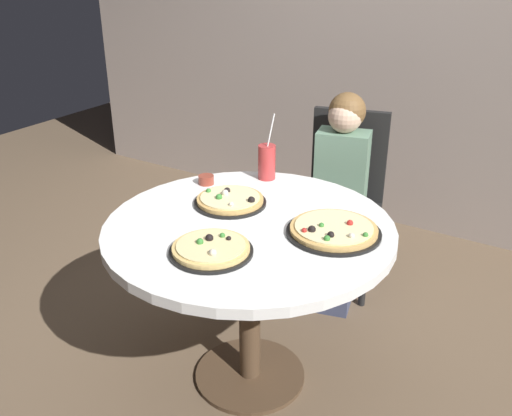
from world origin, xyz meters
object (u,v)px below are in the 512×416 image
soda_cup (267,162)px  sauce_bowl (206,180)px  dining_table (249,249)px  pizza_veggie (211,249)px  diner_child (337,212)px  chair_wooden (344,190)px  pizza_cheese (334,230)px  pizza_pepperoni (230,200)px

soda_cup → sauce_bowl: size_ratio=4.37×
dining_table → pizza_veggie: 0.29m
diner_child → pizza_veggie: size_ratio=3.64×
sauce_bowl → dining_table: bearing=-32.2°
diner_child → pizza_veggie: 1.10m
chair_wooden → diner_child: (0.04, -0.18, -0.05)m
dining_table → soda_cup: bearing=112.8°
chair_wooden → pizza_cheese: chair_wooden is taller
soda_cup → sauce_bowl: (-0.20, -0.20, -0.06)m
dining_table → sauce_bowl: bearing=147.8°
diner_child → pizza_cheese: size_ratio=3.04×
chair_wooden → soda_cup: size_ratio=3.10×
chair_wooden → soda_cup: (-0.16, -0.54, 0.30)m
pizza_pepperoni → pizza_cheese: bearing=-2.4°
diner_child → pizza_cheese: (0.29, -0.71, 0.28)m
pizza_cheese → pizza_veggie: bearing=-130.4°
pizza_veggie → soda_cup: size_ratio=0.97×
diner_child → soda_cup: bearing=-119.3°
pizza_pepperoni → chair_wooden: bearing=80.4°
pizza_veggie → sauce_bowl: size_ratio=4.24×
dining_table → soda_cup: soda_cup is taller
pizza_veggie → pizza_cheese: same height
pizza_pepperoni → sauce_bowl: size_ratio=4.31×
chair_wooden → pizza_cheese: (0.33, -0.89, 0.24)m
pizza_pepperoni → dining_table: bearing=-34.8°
pizza_cheese → soda_cup: size_ratio=1.16×
soda_cup → sauce_bowl: 0.29m
dining_table → sauce_bowl: (-0.38, 0.24, 0.13)m
pizza_cheese → pizza_pepperoni: bearing=177.6°
diner_child → dining_table: bearing=-91.3°
pizza_pepperoni → pizza_veggie: bearing=-64.9°
diner_child → sauce_bowl: size_ratio=15.46×
pizza_cheese → sauce_bowl: 0.71m
pizza_veggie → soda_cup: soda_cup is taller
dining_table → pizza_pepperoni: pizza_pepperoni is taller
pizza_cheese → soda_cup: bearing=145.2°
dining_table → pizza_veggie: size_ratio=3.80×
pizza_cheese → pizza_pepperoni: (-0.48, 0.02, 0.00)m
dining_table → chair_wooden: 0.99m
pizza_veggie → dining_table: bearing=91.7°
soda_cup → sauce_bowl: bearing=-134.5°
pizza_veggie → pizza_cheese: bearing=49.6°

